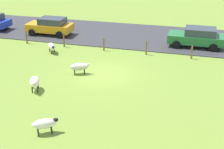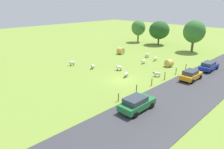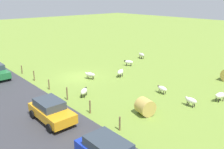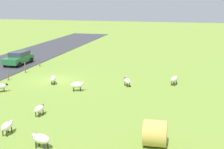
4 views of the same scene
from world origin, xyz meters
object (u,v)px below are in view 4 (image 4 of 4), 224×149
at_px(car_0, 19,58).
at_px(hay_bale_0, 155,133).
at_px(sheep_4, 41,139).
at_px(sheep_5, 127,81).
at_px(sheep_0, 53,79).
at_px(sheep_6, 39,109).
at_px(sheep_3, 174,79).
at_px(sheep_7, 77,85).
at_px(sheep_2, 0,86).
at_px(sheep_1, 7,126).

bearing_deg(car_0, hay_bale_0, 136.62).
bearing_deg(sheep_4, sheep_5, -98.96).
bearing_deg(sheep_0, sheep_6, 108.01).
height_order(sheep_0, sheep_5, sheep_0).
bearing_deg(hay_bale_0, sheep_4, 16.99).
bearing_deg(car_0, sheep_6, 124.56).
distance_m(sheep_3, sheep_4, 16.03).
distance_m(sheep_3, sheep_7, 9.12).
distance_m(sheep_4, sheep_6, 5.00).
height_order(sheep_7, car_0, car_0).
xyz_separation_m(sheep_0, sheep_4, (-4.91, 12.30, 0.04)).
height_order(sheep_2, hay_bale_0, hay_bale_0).
relative_size(sheep_5, car_0, 0.27).
bearing_deg(sheep_5, sheep_7, 33.33).
distance_m(sheep_4, hay_bale_0, 6.24).
bearing_deg(hay_bale_0, sheep_5, -71.29).
bearing_deg(sheep_3, sheep_7, 26.66).
bearing_deg(sheep_1, sheep_7, -95.56).
bearing_deg(sheep_2, sheep_0, -133.06).
xyz_separation_m(sheep_6, car_0, (10.37, -15.05, 0.37)).
xyz_separation_m(sheep_4, hay_bale_0, (-5.96, -1.82, 0.19)).
bearing_deg(sheep_7, sheep_1, 84.44).
relative_size(sheep_3, hay_bale_0, 0.83).
distance_m(sheep_5, sheep_7, 4.73).
height_order(sheep_6, hay_bale_0, hay_bale_0).
relative_size(sheep_7, car_0, 0.29).
bearing_deg(sheep_0, hay_bale_0, 136.05).
height_order(sheep_3, sheep_6, sheep_3).
bearing_deg(sheep_2, sheep_4, 133.40).
distance_m(sheep_6, hay_bale_0, 8.70).
distance_m(sheep_5, car_0, 16.05).
distance_m(sheep_0, sheep_3, 11.46).
relative_size(sheep_6, sheep_7, 0.90).
relative_size(sheep_0, sheep_5, 1.08).
relative_size(hay_bale_0, car_0, 0.34).
distance_m(sheep_0, sheep_1, 11.38).
relative_size(sheep_1, sheep_2, 0.88).
bearing_deg(sheep_4, sheep_0, -68.25).
height_order(sheep_2, sheep_4, sheep_4).
distance_m(sheep_3, sheep_6, 13.46).
xyz_separation_m(sheep_3, hay_bale_0, (0.32, 12.92, 0.17)).
distance_m(sheep_0, sheep_6, 8.29).
xyz_separation_m(sheep_1, sheep_2, (5.46, -7.60, -0.02)).
relative_size(sheep_1, sheep_4, 0.90).
height_order(sheep_7, hay_bale_0, hay_bale_0).
bearing_deg(sheep_7, car_0, -39.10).
bearing_deg(sheep_1, sheep_6, -97.78).
relative_size(sheep_2, car_0, 0.28).
relative_size(sheep_4, sheep_7, 0.96).
bearing_deg(car_0, sheep_2, 112.54).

